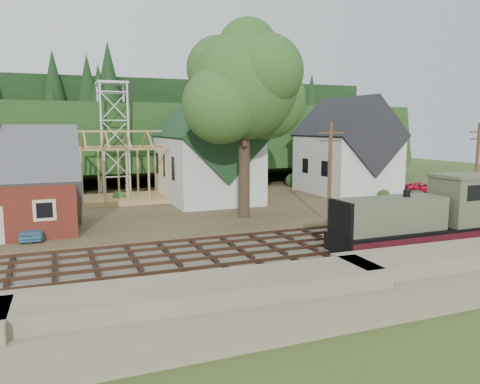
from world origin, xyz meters
name	(u,v)px	position (x,y,z in m)	size (l,w,h in m)	color
ground	(277,254)	(0.00, 0.00, 0.00)	(140.00, 140.00, 0.00)	#384C1E
embankment	(362,302)	(0.00, -8.50, 0.00)	(64.00, 5.00, 1.60)	#7F7259
railroad_bed	(277,252)	(0.00, 0.00, 0.08)	(64.00, 11.00, 0.16)	#726B5B
village_flat	(193,205)	(0.00, 18.00, 0.15)	(64.00, 26.00, 0.30)	brown
hillside	(146,180)	(0.00, 42.00, 0.00)	(70.00, 28.00, 8.00)	#1E3F19
ridge	(129,171)	(0.00, 58.00, 0.00)	(80.00, 20.00, 12.00)	black
church	(207,152)	(2.00, 19.68, 5.18)	(8.40, 15.17, 13.00)	silver
farmhouse	(346,152)	(18.00, 19.00, 4.87)	(8.40, 10.80, 10.60)	silver
timber_frame	(122,172)	(-6.00, 22.00, 3.27)	(8.20, 6.20, 6.99)	tan
lattice_tower	(112,104)	(-6.00, 28.00, 10.03)	(3.20, 3.20, 12.12)	silver
big_tree	(246,94)	(2.17, 10.08, 10.22)	(10.90, 8.40, 14.70)	#38281E
telegraph_pole_near	(330,172)	(7.00, 5.20, 4.25)	(2.20, 0.28, 8.00)	#4C331E
telegraph_pole_far	(477,166)	(22.00, 5.20, 4.25)	(2.20, 0.28, 8.00)	#4C331E
locomotive	(423,220)	(8.47, -3.00, 2.03)	(11.29, 2.82, 4.54)	black
car_blue	(34,228)	(-13.71, 8.54, 0.95)	(1.53, 3.80, 1.30)	#5EA6CA
car_red	(422,187)	(26.41, 16.15, 0.83)	(1.77, 3.83, 1.06)	red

